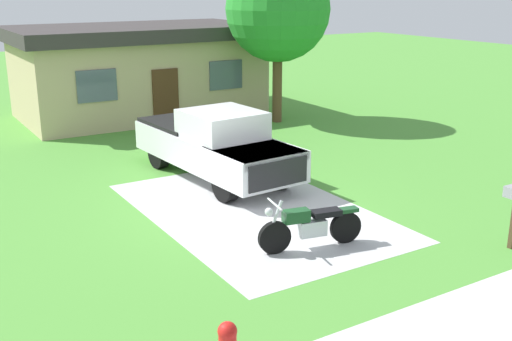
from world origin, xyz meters
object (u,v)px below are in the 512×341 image
Objects in this scene: motorcycle at (310,226)px; neighbor_house at (139,70)px; shade_tree at (278,9)px; pickup_truck at (214,143)px.

neighbor_house is (2.05, 14.21, 1.32)m from motorcycle.
shade_tree is at bearing 59.78° from motorcycle.
shade_tree reaches higher than pickup_truck.
shade_tree is (5.94, 10.19, 3.68)m from motorcycle.
neighbor_house is (1.45, 9.02, 0.84)m from pickup_truck.
motorcycle is 5.25m from pickup_truck.
neighbor_house is at bearing 80.85° from pickup_truck.
pickup_truck is (0.60, 5.19, 0.48)m from motorcycle.
pickup_truck is 7.99m from shade_tree.
neighbor_house reaches higher than motorcycle.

